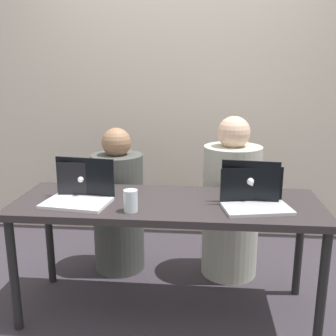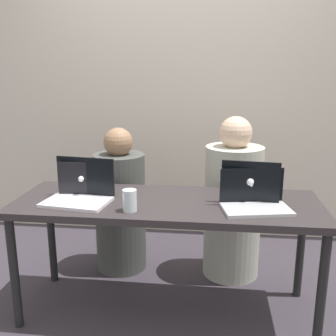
# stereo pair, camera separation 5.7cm
# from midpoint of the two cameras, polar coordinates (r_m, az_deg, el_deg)

# --- Properties ---
(ground_plane) EXTENTS (12.00, 12.00, 0.00)m
(ground_plane) POSITION_cam_midpoint_polar(r_m,az_deg,el_deg) (2.58, 0.50, -19.81)
(ground_plane) COLOR #38323A
(back_wall) EXTENTS (4.56, 0.10, 2.47)m
(back_wall) POSITION_cam_midpoint_polar(r_m,az_deg,el_deg) (3.42, 2.93, 10.67)
(back_wall) COLOR beige
(back_wall) RESTS_ON ground
(desk) EXTENTS (1.76, 0.61, 0.71)m
(desk) POSITION_cam_midpoint_polar(r_m,az_deg,el_deg) (2.28, 0.53, -6.40)
(desk) COLOR #30292B
(desk) RESTS_ON ground
(person_on_left) EXTENTS (0.39, 0.39, 1.05)m
(person_on_left) POSITION_cam_midpoint_polar(r_m,az_deg,el_deg) (2.88, -6.37, -5.71)
(person_on_left) COLOR #474946
(person_on_left) RESTS_ON ground
(person_on_right) EXTENTS (0.43, 0.43, 1.14)m
(person_on_right) POSITION_cam_midpoint_polar(r_m,az_deg,el_deg) (2.80, 9.93, -5.55)
(person_on_right) COLOR #B3B3A4
(person_on_right) RESTS_ON ground
(laptop_front_left) EXTENTS (0.39, 0.30, 0.24)m
(laptop_front_left) POSITION_cam_midpoint_polar(r_m,az_deg,el_deg) (2.29, -11.99, -3.50)
(laptop_front_left) COLOR silver
(laptop_front_left) RESTS_ON desk
(laptop_front_right) EXTENTS (0.39, 0.28, 0.21)m
(laptop_front_right) POSITION_cam_midpoint_polar(r_m,az_deg,el_deg) (2.18, 13.21, -4.65)
(laptop_front_right) COLOR silver
(laptop_front_right) RESTS_ON desk
(laptop_back_left) EXTENTS (0.30, 0.26, 0.21)m
(laptop_back_left) POSITION_cam_midpoint_polar(r_m,az_deg,el_deg) (2.43, -11.26, -2.56)
(laptop_back_left) COLOR #B0B5B3
(laptop_back_left) RESTS_ON desk
(laptop_back_right) EXTENTS (0.35, 0.30, 0.24)m
(laptop_back_right) POSITION_cam_midpoint_polar(r_m,az_deg,el_deg) (2.33, 12.53, -3.21)
(laptop_back_right) COLOR #393736
(laptop_back_right) RESTS_ON desk
(water_glass_left) EXTENTS (0.08, 0.08, 0.12)m
(water_glass_left) POSITION_cam_midpoint_polar(r_m,az_deg,el_deg) (2.10, -4.81, -4.91)
(water_glass_left) COLOR silver
(water_glass_left) RESTS_ON desk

